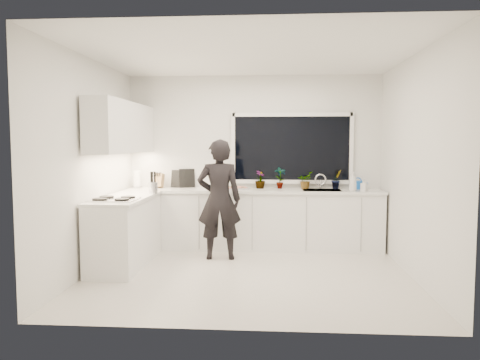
{
  "coord_description": "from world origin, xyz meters",
  "views": [
    {
      "loc": [
        0.3,
        -5.72,
        1.65
      ],
      "look_at": [
        -0.13,
        0.4,
        1.15
      ],
      "focal_mm": 35.0,
      "sensor_mm": 36.0,
      "label": 1
    }
  ],
  "objects": [
    {
      "name": "utensil_crock",
      "position": [
        -1.4,
        0.8,
        1.0
      ],
      "size": [
        0.17,
        0.17,
        0.16
      ],
      "primitive_type": "cylinder",
      "rotation": [
        0.0,
        0.0,
        -0.4
      ],
      "color": "silver",
      "rests_on": "countertop_left"
    },
    {
      "name": "pizza_tray",
      "position": [
        -0.32,
        1.42,
        0.94
      ],
      "size": [
        0.54,
        0.45,
        0.03
      ],
      "primitive_type": "cube",
      "rotation": [
        0.0,
        0.0,
        0.28
      ],
      "color": "#B5B5B9",
      "rests_on": "countertop_back"
    },
    {
      "name": "soap_bottles",
      "position": [
        1.53,
        1.3,
        1.05
      ],
      "size": [
        0.3,
        0.15,
        0.29
      ],
      "color": "#D8BF66",
      "rests_on": "countertop_back"
    },
    {
      "name": "window",
      "position": [
        0.6,
        1.73,
        1.55
      ],
      "size": [
        1.8,
        0.02,
        1.0
      ],
      "primitive_type": "cube",
      "color": "black",
      "rests_on": "wall_back"
    },
    {
      "name": "countertop_back",
      "position": [
        0.0,
        1.44,
        0.9
      ],
      "size": [
        3.94,
        0.62,
        0.04
      ],
      "primitive_type": "cube",
      "color": "silver",
      "rests_on": "base_cabinets_back"
    },
    {
      "name": "ceiling",
      "position": [
        0.0,
        0.0,
        2.71
      ],
      "size": [
        4.0,
        3.5,
        0.02
      ],
      "primitive_type": "cube",
      "color": "white",
      "rests_on": "wall_back"
    },
    {
      "name": "wall_left",
      "position": [
        -2.01,
        0.0,
        1.35
      ],
      "size": [
        0.02,
        3.5,
        2.7
      ],
      "primitive_type": "cube",
      "color": "white",
      "rests_on": "ground"
    },
    {
      "name": "picture_frame_large",
      "position": [
        -1.22,
        1.69,
        1.06
      ],
      "size": [
        0.22,
        0.06,
        0.28
      ],
      "primitive_type": "cube",
      "rotation": [
        0.0,
        0.0,
        -0.2
      ],
      "color": "black",
      "rests_on": "countertop_back"
    },
    {
      "name": "knife_block",
      "position": [
        -1.5,
        1.59,
        1.03
      ],
      "size": [
        0.15,
        0.13,
        0.22
      ],
      "primitive_type": "cube",
      "rotation": [
        0.0,
        0.0,
        -0.25
      ],
      "color": "olive",
      "rests_on": "countertop_back"
    },
    {
      "name": "base_cabinets_left",
      "position": [
        -1.67,
        0.35,
        0.44
      ],
      "size": [
        0.58,
        1.6,
        0.88
      ],
      "primitive_type": "cube",
      "color": "white",
      "rests_on": "floor"
    },
    {
      "name": "stovetop",
      "position": [
        -1.69,
        -0.0,
        0.94
      ],
      "size": [
        0.56,
        0.48,
        0.03
      ],
      "primitive_type": "cube",
      "color": "black",
      "rests_on": "countertop_left"
    },
    {
      "name": "countertop_left",
      "position": [
        -1.67,
        0.35,
        0.9
      ],
      "size": [
        0.62,
        1.6,
        0.04
      ],
      "primitive_type": "cube",
      "color": "silver",
      "rests_on": "base_cabinets_left"
    },
    {
      "name": "person",
      "position": [
        -0.45,
        0.76,
        0.84
      ],
      "size": [
        0.65,
        0.46,
        1.69
      ],
      "primitive_type": "imported",
      "rotation": [
        0.0,
        0.0,
        3.23
      ],
      "color": "black",
      "rests_on": "floor"
    },
    {
      "name": "upper_cabinets",
      "position": [
        -1.79,
        0.7,
        1.85
      ],
      "size": [
        0.34,
        2.1,
        0.7
      ],
      "primitive_type": "cube",
      "color": "white",
      "rests_on": "wall_left"
    },
    {
      "name": "watering_can",
      "position": [
        1.62,
        1.61,
        0.98
      ],
      "size": [
        0.16,
        0.16,
        0.13
      ],
      "primitive_type": "cylinder",
      "rotation": [
        0.0,
        0.0,
        0.2
      ],
      "color": "blue",
      "rests_on": "countertop_back"
    },
    {
      "name": "wall_right",
      "position": [
        2.01,
        0.0,
        1.35
      ],
      "size": [
        0.02,
        3.5,
        2.7
      ],
      "primitive_type": "cube",
      "color": "white",
      "rests_on": "ground"
    },
    {
      "name": "floor",
      "position": [
        0.0,
        0.0,
        -0.01
      ],
      "size": [
        4.0,
        3.5,
        0.02
      ],
      "primitive_type": "cube",
      "color": "beige",
      "rests_on": "ground"
    },
    {
      "name": "wall_back",
      "position": [
        0.0,
        1.76,
        1.35
      ],
      "size": [
        4.0,
        0.02,
        2.7
      ],
      "primitive_type": "cube",
      "color": "white",
      "rests_on": "ground"
    },
    {
      "name": "base_cabinets_back",
      "position": [
        0.0,
        1.45,
        0.44
      ],
      "size": [
        3.92,
        0.58,
        0.88
      ],
      "primitive_type": "cube",
      "color": "white",
      "rests_on": "floor"
    },
    {
      "name": "picture_frame_small",
      "position": [
        -1.07,
        1.69,
        1.07
      ],
      "size": [
        0.24,
        0.11,
        0.3
      ],
      "primitive_type": "cube",
      "rotation": [
        0.0,
        0.0,
        0.36
      ],
      "color": "black",
      "rests_on": "countertop_back"
    },
    {
      "name": "herb_plants",
      "position": [
        0.68,
        1.61,
        1.07
      ],
      "size": [
        1.4,
        0.3,
        0.34
      ],
      "color": "#26662D",
      "rests_on": "countertop_back"
    },
    {
      "name": "sink",
      "position": [
        1.05,
        1.45,
        0.87
      ],
      "size": [
        0.58,
        0.42,
        0.14
      ],
      "primitive_type": "cube",
      "color": "silver",
      "rests_on": "countertop_back"
    },
    {
      "name": "faucet",
      "position": [
        1.05,
        1.65,
        1.03
      ],
      "size": [
        0.03,
        0.03,
        0.22
      ],
      "primitive_type": "cylinder",
      "color": "silver",
      "rests_on": "countertop_back"
    },
    {
      "name": "pizza",
      "position": [
        -0.32,
        1.42,
        0.95
      ],
      "size": [
        0.49,
        0.41,
        0.01
      ],
      "primitive_type": "cube",
      "rotation": [
        0.0,
        0.0,
        0.28
      ],
      "color": "red",
      "rests_on": "pizza_tray"
    },
    {
      "name": "paper_towel_roll",
      "position": [
        -1.85,
        1.55,
        1.05
      ],
      "size": [
        0.13,
        0.13,
        0.26
      ],
      "primitive_type": "cylinder",
      "rotation": [
        0.0,
        0.0,
        0.16
      ],
      "color": "white",
      "rests_on": "countertop_back"
    }
  ]
}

